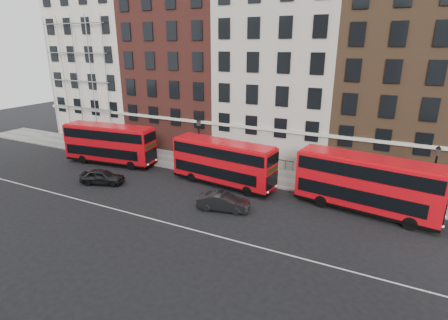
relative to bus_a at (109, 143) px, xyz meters
The scene contains 13 objects.
ground 17.00m from the bus_a, 22.62° to the right, with size 120.00×120.00×0.00m, color black.
pavement 16.21m from the bus_a, 14.52° to the left, with size 80.00×5.00×0.15m, color gray.
kerb 15.78m from the bus_a, ahead, with size 80.00×0.30×0.16m, color gray.
road_centre_line 17.85m from the bus_a, 28.60° to the right, with size 70.00×0.12×0.01m, color white.
building_terrace 20.62m from the bus_a, 36.81° to the left, with size 64.00×11.95×22.00m.
bus_a is the anchor object (origin of this frame).
bus_b 13.82m from the bus_a, ahead, with size 10.20×3.51×4.20m.
bus_c 26.18m from the bus_a, ahead, with size 10.91×4.01×4.48m.
car_rear 6.22m from the bus_a, 53.80° to the right, with size 1.64×4.07×1.39m, color #232326.
car_front 16.96m from the bus_a, 16.06° to the right, with size 1.44×4.12×1.36m, color #232326.
lamp_post_left 10.13m from the bus_a, 15.37° to the left, with size 0.44×0.44×5.33m.
lamp_post_right 30.70m from the bus_a, ahead, with size 0.44×0.44×5.33m.
iron_railings 16.83m from the bus_a, 21.82° to the left, with size 6.60×0.06×1.00m, color black, non-canonical shape.
Camera 1 is at (12.01, -20.64, 12.50)m, focal length 28.00 mm.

